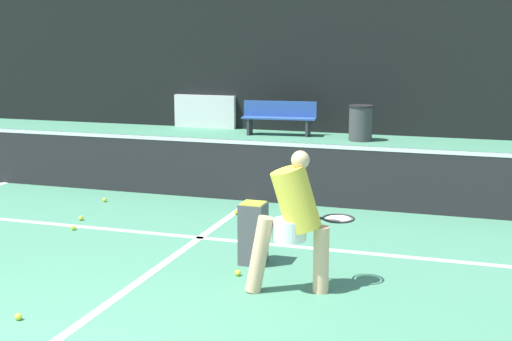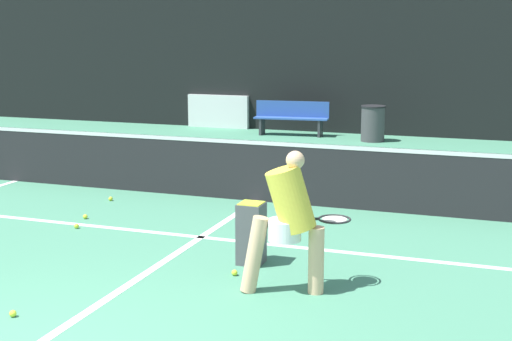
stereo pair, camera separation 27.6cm
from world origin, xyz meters
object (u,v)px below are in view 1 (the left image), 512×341
(trash_bin, at_px, (361,123))
(parked_car, at_px, (232,98))
(player_practicing, at_px, (294,217))
(courtside_bench, at_px, (279,116))
(ball_hopper, at_px, (253,232))

(trash_bin, distance_m, parked_car, 5.50)
(trash_bin, height_order, parked_car, parked_car)
(player_practicing, relative_size, parked_car, 0.32)
(courtside_bench, bearing_deg, trash_bin, -13.97)
(ball_hopper, xyz_separation_m, trash_bin, (-0.40, 9.60, 0.06))
(courtside_bench, xyz_separation_m, trash_bin, (2.13, -0.30, -0.05))
(trash_bin, bearing_deg, parked_car, 143.88)
(player_practicing, relative_size, courtside_bench, 0.77)
(player_practicing, height_order, courtside_bench, player_practicing)
(player_practicing, distance_m, trash_bin, 10.40)
(player_practicing, xyz_separation_m, ball_hopper, (-0.67, 0.73, -0.41))
(parked_car, bearing_deg, player_practicing, -67.94)
(player_practicing, xyz_separation_m, parked_car, (-5.50, 13.58, -0.15))
(ball_hopper, bearing_deg, parked_car, 110.63)
(trash_bin, bearing_deg, player_practicing, -84.13)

